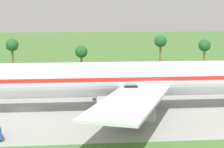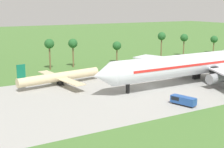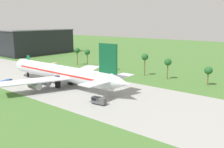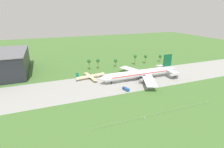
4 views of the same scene
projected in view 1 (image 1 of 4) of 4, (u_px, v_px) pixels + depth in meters
ground_plane at (24, 109)px, 77.73m from camera, size 600.00×600.00×0.00m
taxiway_strip at (24, 109)px, 77.73m from camera, size 320.00×44.00×0.02m
jet_airliner at (121, 79)px, 76.45m from camera, size 74.46×56.33×20.35m
palm_tree_row at (120, 47)px, 117.62m from camera, size 88.83×3.60×11.82m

